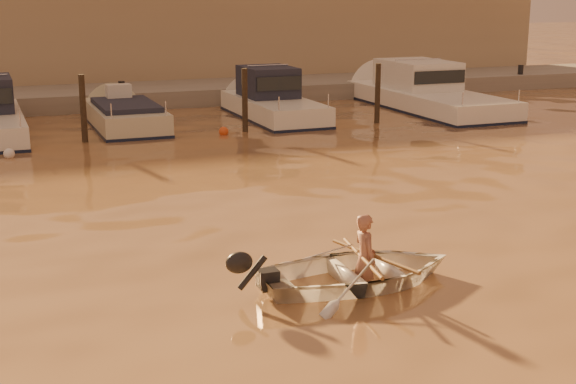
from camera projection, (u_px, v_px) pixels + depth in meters
name	position (u px, v px, depth m)	size (l,w,h in m)	color
ground_plane	(230.00, 309.00, 11.37)	(160.00, 160.00, 0.00)	#8E6039
dinghy	(359.00, 271.00, 12.31)	(2.23, 3.12, 0.65)	silver
person	(365.00, 258.00, 12.29)	(0.51, 0.34, 1.40)	#9B604D
outboard_motor	(267.00, 279.00, 11.78)	(0.90, 0.40, 0.70)	black
oar_port	(374.00, 256.00, 12.34)	(0.06, 0.06, 2.10)	brown
oar_starboard	(362.00, 257.00, 12.27)	(0.06, 0.06, 2.10)	brown
moored_boat_3	(125.00, 120.00, 26.26)	(2.04, 5.90, 0.95)	beige
moored_boat_4	(274.00, 101.00, 27.99)	(2.12, 6.59, 1.75)	white
moored_boat_5	(428.00, 92.00, 30.17)	(2.77, 9.11, 1.75)	white
piling_2	(83.00, 112.00, 23.54)	(0.18, 0.18, 2.20)	#2D2319
piling_3	(245.00, 103.00, 25.30)	(0.18, 0.18, 2.20)	#2D2319
piling_4	(377.00, 96.00, 26.96)	(0.18, 0.18, 2.20)	#2D2319
fender_c	(9.00, 154.00, 21.58)	(0.30, 0.30, 0.30)	silver
fender_d	(224.00, 131.00, 24.96)	(0.30, 0.30, 0.30)	#D04818
fender_e	(325.00, 125.00, 26.05)	(0.30, 0.30, 0.30)	silver
quay	(63.00, 103.00, 30.75)	(52.00, 4.00, 1.00)	gray
waterfront_building	(46.00, 36.00, 35.17)	(46.00, 7.00, 4.80)	#9E8466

